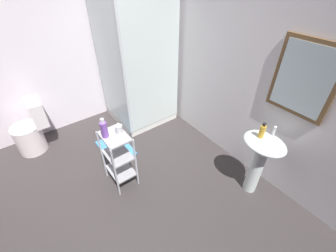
{
  "coord_description": "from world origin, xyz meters",
  "views": [
    {
      "loc": [
        1.65,
        -0.32,
        2.3
      ],
      "look_at": [
        0.19,
        0.77,
        0.9
      ],
      "focal_mm": 23.76,
      "sensor_mm": 36.0,
      "label": 1
    }
  ],
  "objects_px": {
    "pedestal_sink": "(261,155)",
    "bath_mat": "(116,148)",
    "toilet": "(31,132)",
    "rinse_cup": "(119,129)",
    "shower_stall": "(138,96)",
    "storage_cart": "(118,155)",
    "hand_soap_bottle": "(262,131)",
    "conditioner_bottle_purple": "(104,129)"
  },
  "relations": [
    {
      "from": "toilet",
      "to": "hand_soap_bottle",
      "type": "relative_size",
      "value": 4.31
    },
    {
      "from": "storage_cart",
      "to": "pedestal_sink",
      "type": "bearing_deg",
      "value": 48.49
    },
    {
      "from": "shower_stall",
      "to": "hand_soap_bottle",
      "type": "relative_size",
      "value": 11.33
    },
    {
      "from": "shower_stall",
      "to": "rinse_cup",
      "type": "bearing_deg",
      "value": -38.55
    },
    {
      "from": "pedestal_sink",
      "to": "hand_soap_bottle",
      "type": "relative_size",
      "value": 4.59
    },
    {
      "from": "hand_soap_bottle",
      "to": "conditioner_bottle_purple",
      "type": "xyz_separation_m",
      "value": [
        -1.06,
        -1.25,
        -0.05
      ]
    },
    {
      "from": "storage_cart",
      "to": "toilet",
      "type": "bearing_deg",
      "value": -150.54
    },
    {
      "from": "hand_soap_bottle",
      "to": "bath_mat",
      "type": "height_order",
      "value": "hand_soap_bottle"
    },
    {
      "from": "shower_stall",
      "to": "rinse_cup",
      "type": "xyz_separation_m",
      "value": [
        1.0,
        -0.8,
        0.32
      ]
    },
    {
      "from": "conditioner_bottle_purple",
      "to": "rinse_cup",
      "type": "xyz_separation_m",
      "value": [
        0.03,
        0.15,
        -0.05
      ]
    },
    {
      "from": "pedestal_sink",
      "to": "toilet",
      "type": "relative_size",
      "value": 1.07
    },
    {
      "from": "toilet",
      "to": "pedestal_sink",
      "type": "bearing_deg",
      "value": 39.34
    },
    {
      "from": "toilet",
      "to": "rinse_cup",
      "type": "xyz_separation_m",
      "value": [
        1.27,
        0.8,
        0.47
      ]
    },
    {
      "from": "conditioner_bottle_purple",
      "to": "bath_mat",
      "type": "bearing_deg",
      "value": 153.32
    },
    {
      "from": "conditioner_bottle_purple",
      "to": "pedestal_sink",
      "type": "bearing_deg",
      "value": 49.09
    },
    {
      "from": "bath_mat",
      "to": "storage_cart",
      "type": "bearing_deg",
      "value": -18.07
    },
    {
      "from": "toilet",
      "to": "conditioner_bottle_purple",
      "type": "relative_size",
      "value": 3.26
    },
    {
      "from": "shower_stall",
      "to": "conditioner_bottle_purple",
      "type": "distance_m",
      "value": 1.41
    },
    {
      "from": "conditioner_bottle_purple",
      "to": "rinse_cup",
      "type": "relative_size",
      "value": 2.48
    },
    {
      "from": "conditioner_bottle_purple",
      "to": "bath_mat",
      "type": "height_order",
      "value": "conditioner_bottle_purple"
    },
    {
      "from": "shower_stall",
      "to": "pedestal_sink",
      "type": "relative_size",
      "value": 2.47
    },
    {
      "from": "storage_cart",
      "to": "rinse_cup",
      "type": "xyz_separation_m",
      "value": [
        -0.02,
        0.07,
        0.35
      ]
    },
    {
      "from": "shower_stall",
      "to": "storage_cart",
      "type": "xyz_separation_m",
      "value": [
        1.02,
        -0.87,
        -0.03
      ]
    },
    {
      "from": "pedestal_sink",
      "to": "storage_cart",
      "type": "xyz_separation_m",
      "value": [
        -1.06,
        -1.2,
        -0.14
      ]
    },
    {
      "from": "hand_soap_bottle",
      "to": "toilet",
      "type": "bearing_deg",
      "value": -140.38
    },
    {
      "from": "bath_mat",
      "to": "toilet",
      "type": "bearing_deg",
      "value": -127.23
    },
    {
      "from": "bath_mat",
      "to": "rinse_cup",
      "type": "bearing_deg",
      "value": -11.82
    },
    {
      "from": "shower_stall",
      "to": "hand_soap_bottle",
      "type": "height_order",
      "value": "shower_stall"
    },
    {
      "from": "pedestal_sink",
      "to": "toilet",
      "type": "height_order",
      "value": "pedestal_sink"
    },
    {
      "from": "shower_stall",
      "to": "storage_cart",
      "type": "bearing_deg",
      "value": -40.52
    },
    {
      "from": "toilet",
      "to": "shower_stall",
      "type": "bearing_deg",
      "value": 80.24
    },
    {
      "from": "toilet",
      "to": "storage_cart",
      "type": "height_order",
      "value": "toilet"
    },
    {
      "from": "pedestal_sink",
      "to": "bath_mat",
      "type": "height_order",
      "value": "pedestal_sink"
    },
    {
      "from": "pedestal_sink",
      "to": "bath_mat",
      "type": "relative_size",
      "value": 1.35
    },
    {
      "from": "toilet",
      "to": "bath_mat",
      "type": "height_order",
      "value": "toilet"
    },
    {
      "from": "pedestal_sink",
      "to": "storage_cart",
      "type": "bearing_deg",
      "value": -131.51
    },
    {
      "from": "pedestal_sink",
      "to": "bath_mat",
      "type": "xyz_separation_m",
      "value": [
        -1.65,
        -1.01,
        -0.57
      ]
    },
    {
      "from": "toilet",
      "to": "hand_soap_bottle",
      "type": "xyz_separation_m",
      "value": [
        2.3,
        1.9,
        0.57
      ]
    },
    {
      "from": "conditioner_bottle_purple",
      "to": "bath_mat",
      "type": "xyz_separation_m",
      "value": [
        -0.54,
        0.27,
        -0.83
      ]
    },
    {
      "from": "rinse_cup",
      "to": "bath_mat",
      "type": "xyz_separation_m",
      "value": [
        -0.57,
        0.12,
        -0.78
      ]
    },
    {
      "from": "pedestal_sink",
      "to": "hand_soap_bottle",
      "type": "bearing_deg",
      "value": -154.88
    },
    {
      "from": "pedestal_sink",
      "to": "bath_mat",
      "type": "bearing_deg",
      "value": -148.66
    }
  ]
}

